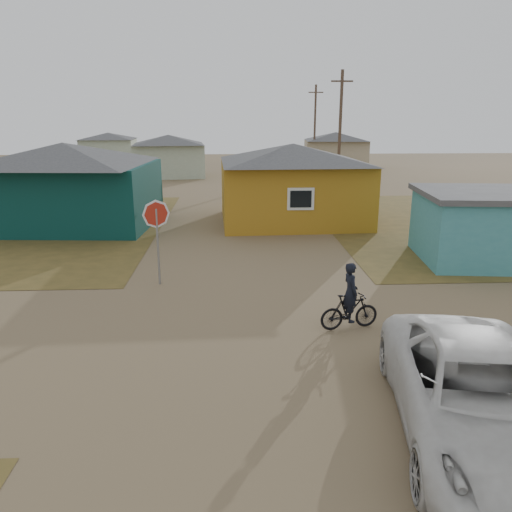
{
  "coord_description": "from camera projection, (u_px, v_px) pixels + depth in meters",
  "views": [
    {
      "loc": [
        -0.59,
        -10.9,
        5.24
      ],
      "look_at": [
        0.11,
        3.0,
        1.3
      ],
      "focal_mm": 35.0,
      "sensor_mm": 36.0,
      "label": 1
    }
  ],
  "objects": [
    {
      "name": "house_pale_north",
      "position": [
        109.0,
        148.0,
        54.98
      ],
      "size": [
        6.28,
        5.81,
        3.4
      ],
      "color": "#ABB99F",
      "rests_on": "ground"
    },
    {
      "name": "house_beige_east",
      "position": [
        335.0,
        150.0,
        50.34
      ],
      "size": [
        6.95,
        6.05,
        3.6
      ],
      "color": "tan",
      "rests_on": "ground"
    },
    {
      "name": "utility_pole_far",
      "position": [
        315.0,
        127.0,
        47.68
      ],
      "size": [
        1.4,
        0.2,
        8.0
      ],
      "color": "brown",
      "rests_on": "ground"
    },
    {
      "name": "vehicle",
      "position": [
        481.0,
        396.0,
        8.19
      ],
      "size": [
        3.57,
        6.11,
        1.6
      ],
      "primitive_type": "imported",
      "rotation": [
        0.0,
        0.0,
        -0.17
      ],
      "color": "silver",
      "rests_on": "ground"
    },
    {
      "name": "shed_turquoise",
      "position": [
        507.0,
        226.0,
        18.28
      ],
      "size": [
        6.71,
        4.93,
        2.6
      ],
      "color": "teal",
      "rests_on": "ground"
    },
    {
      "name": "house_teal",
      "position": [
        66.0,
        184.0,
        23.93
      ],
      "size": [
        8.93,
        7.08,
        4.0
      ],
      "color": "#08302C",
      "rests_on": "ground"
    },
    {
      "name": "ground",
      "position": [
        258.0,
        342.0,
        11.93
      ],
      "size": [
        120.0,
        120.0,
        0.0
      ],
      "primitive_type": "plane",
      "color": "#7A6546"
    },
    {
      "name": "stop_sign",
      "position": [
        157.0,
        223.0,
        15.51
      ],
      "size": [
        0.89,
        0.13,
        2.74
      ],
      "color": "gray",
      "rests_on": "ground"
    },
    {
      "name": "house_pale_west",
      "position": [
        169.0,
        155.0,
        43.81
      ],
      "size": [
        7.04,
        6.15,
        3.6
      ],
      "color": "#ABB99F",
      "rests_on": "ground"
    },
    {
      "name": "utility_pole_near",
      "position": [
        340.0,
        133.0,
        32.26
      ],
      "size": [
        1.4,
        0.2,
        8.0
      ],
      "color": "brown",
      "rests_on": "ground"
    },
    {
      "name": "house_yellow",
      "position": [
        293.0,
        182.0,
        24.96
      ],
      "size": [
        7.72,
        6.76,
        3.9
      ],
      "color": "#AB761A",
      "rests_on": "ground"
    },
    {
      "name": "cyclist",
      "position": [
        350.0,
        305.0,
        12.54
      ],
      "size": [
        1.6,
        0.73,
        1.74
      ],
      "color": "black",
      "rests_on": "ground"
    }
  ]
}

